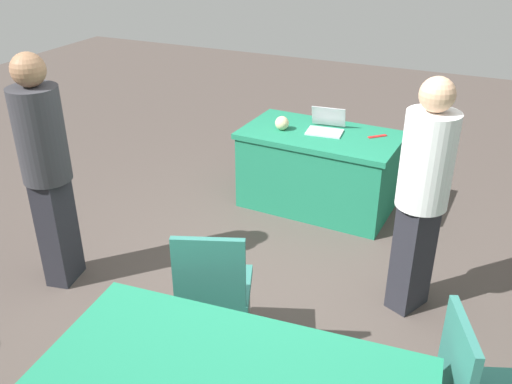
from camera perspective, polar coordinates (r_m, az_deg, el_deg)
name	(u,v)px	position (r m, az deg, el deg)	size (l,w,h in m)	color
ground_plane	(258,308)	(4.12, 0.25, -11.76)	(14.40, 14.40, 0.00)	#4C423D
table_foreground	(319,170)	(5.31, 6.42, 2.28)	(1.47, 0.87, 0.74)	#1E7A56
chair_aisle	(213,285)	(3.42, -4.41, -9.45)	(0.57, 0.57, 0.96)	#9E9993
person_attendee_standing	(423,189)	(3.82, 16.65, 0.34)	(0.45, 0.45, 1.69)	#26262D
person_organiser	(45,162)	(4.20, -20.67, 2.86)	(0.40, 0.40, 1.76)	#26262D
laptop_silver	(326,127)	(5.20, 7.12, 6.57)	(0.34, 0.32, 0.21)	silver
yarn_ball	(282,123)	(5.19, 2.66, 7.02)	(0.13, 0.13, 0.13)	beige
scissors_red	(377,136)	(5.16, 12.26, 5.56)	(0.18, 0.04, 0.01)	red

